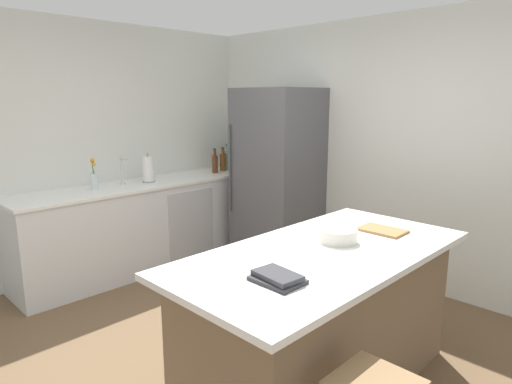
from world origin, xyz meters
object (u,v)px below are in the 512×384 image
(flower_vase, at_px, (94,179))
(paper_towel_roll, at_px, (148,170))
(gin_bottle, at_px, (227,160))
(cookbook_stack, at_px, (277,278))
(mixing_bowl, at_px, (338,235))
(wine_bottle, at_px, (231,157))
(whiskey_bottle, at_px, (223,161))
(vinegar_bottle, at_px, (215,162))
(cutting_board, at_px, (382,230))
(syrup_bottle, at_px, (215,163))
(sink_faucet, at_px, (122,170))
(kitchen_island, at_px, (321,318))
(refrigerator, at_px, (278,177))

(flower_vase, xyz_separation_m, paper_towel_roll, (0.03, 0.60, 0.02))
(gin_bottle, bearing_deg, cookbook_stack, -37.38)
(flower_vase, xyz_separation_m, mixing_bowl, (2.61, 0.38, -0.09))
(wine_bottle, xyz_separation_m, whiskey_bottle, (0.06, -0.19, -0.04))
(whiskey_bottle, bearing_deg, wine_bottle, 106.59)
(vinegar_bottle, height_order, cookbook_stack, vinegar_bottle)
(whiskey_bottle, xyz_separation_m, cutting_board, (2.69, -0.89, -0.13))
(paper_towel_roll, relative_size, vinegar_bottle, 1.11)
(cookbook_stack, bearing_deg, mixing_bowl, 101.38)
(syrup_bottle, xyz_separation_m, mixing_bowl, (2.54, -1.11, -0.09))
(sink_faucet, bearing_deg, kitchen_island, -2.93)
(cutting_board, bearing_deg, syrup_bottle, 165.00)
(kitchen_island, height_order, refrigerator, refrigerator)
(paper_towel_roll, xyz_separation_m, vinegar_bottle, (-0.07, 0.99, -0.02))
(sink_faucet, xyz_separation_m, cookbook_stack, (2.79, -0.69, -0.15))
(flower_vase, relative_size, cutting_board, 1.01)
(vinegar_bottle, xyz_separation_m, syrup_bottle, (0.12, -0.09, 0.00))
(paper_towel_roll, distance_m, gin_bottle, 1.16)
(flower_vase, relative_size, whiskey_bottle, 1.08)
(mixing_bowl, bearing_deg, gin_bottle, 152.40)
(paper_towel_roll, distance_m, mixing_bowl, 2.60)
(cookbook_stack, bearing_deg, whiskey_bottle, 143.44)
(vinegar_bottle, bearing_deg, cutting_board, -16.17)
(refrigerator, xyz_separation_m, flower_vase, (-0.90, -1.70, 0.08))
(cutting_board, bearing_deg, wine_bottle, 158.60)
(wine_bottle, bearing_deg, gin_bottle, -75.99)
(wine_bottle, distance_m, cutting_board, 2.96)
(sink_faucet, bearing_deg, cookbook_stack, -13.88)
(kitchen_island, bearing_deg, cookbook_stack, -77.94)
(vinegar_bottle, distance_m, cookbook_stack, 3.42)
(sink_faucet, xyz_separation_m, flower_vase, (0.03, -0.32, -0.05))
(gin_bottle, height_order, mixing_bowl, gin_bottle)
(sink_faucet, relative_size, mixing_bowl, 1.21)
(syrup_bottle, height_order, mixing_bowl, syrup_bottle)
(kitchen_island, distance_m, wine_bottle, 3.23)
(flower_vase, xyz_separation_m, cutting_board, (2.70, 0.79, -0.12))
(mixing_bowl, bearing_deg, flower_vase, -171.67)
(gin_bottle, bearing_deg, cutting_board, -19.65)
(whiskey_bottle, bearing_deg, flower_vase, -90.46)
(mixing_bowl, bearing_deg, refrigerator, 142.38)
(paper_towel_roll, distance_m, cookbook_stack, 2.91)
(sink_faucet, height_order, vinegar_bottle, sink_faucet)
(kitchen_island, relative_size, gin_bottle, 6.30)
(kitchen_island, height_order, gin_bottle, gin_bottle)
(syrup_bottle, distance_m, cutting_board, 2.73)
(refrigerator, relative_size, whiskey_bottle, 6.64)
(mixing_bowl, bearing_deg, cookbook_stack, -78.62)
(paper_towel_roll, bearing_deg, mixing_bowl, -4.72)
(vinegar_bottle, xyz_separation_m, cutting_board, (2.75, -0.80, -0.12))
(kitchen_island, xyz_separation_m, paper_towel_roll, (-2.62, 0.41, 0.61))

